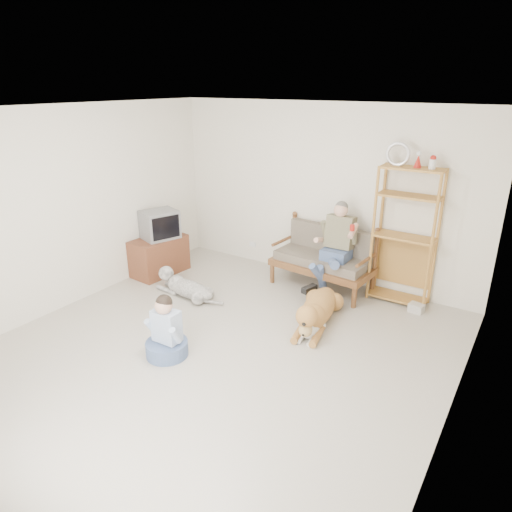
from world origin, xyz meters
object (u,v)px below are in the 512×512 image
Objects in this scene: loveseat at (324,256)px; golden_retriever at (316,310)px; etagere at (405,235)px; tv_stand at (159,256)px.

loveseat is 1.23m from golden_retriever.
etagere is (1.11, 0.13, 0.50)m from loveseat.
loveseat is 1.00× the size of golden_retriever.
tv_stand is (-2.48, -0.98, -0.19)m from loveseat.
golden_retriever is at bearing -118.63° from etagere.
etagere is at bearing 11.65° from loveseat.
loveseat reaches higher than golden_retriever.
golden_retriever is at bearing -64.20° from loveseat.
loveseat is 0.70× the size of etagere.
tv_stand is 2.91m from golden_retriever.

